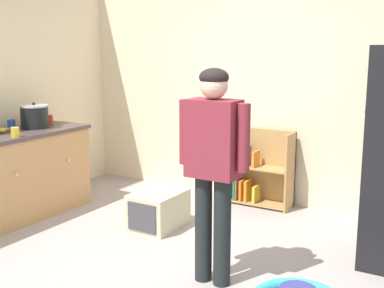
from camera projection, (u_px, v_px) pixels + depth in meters
The scene contains 11 objects.
ground_plane at pixel (170, 283), 3.89m from camera, with size 12.00×12.00×0.00m, color #A69D9C.
back_wall at pixel (286, 84), 5.58m from camera, with size 5.20×0.06×2.70m, color beige.
left_side_wall at pixel (10, 84), 5.63m from camera, with size 0.06×2.99×2.70m, color #F4E3BB.
bookshelf at pixel (253, 172), 5.76m from camera, with size 0.80×0.28×0.85m.
standing_person at pixel (213, 157), 3.72m from camera, with size 0.57×0.22×1.62m.
pet_carrier at pixel (158, 210), 5.03m from camera, with size 0.42×0.55×0.36m.
crock_pot at pixel (34, 116), 5.45m from camera, with size 0.29×0.29×0.28m.
banana_bunch at pixel (3, 130), 5.19m from camera, with size 0.15×0.16×0.04m.
yellow_cup at pixel (15, 132), 4.94m from camera, with size 0.08×0.08×0.10m, color yellow.
red_cup at pixel (49, 119), 5.77m from camera, with size 0.08×0.08×0.10m, color red.
blue_cup at pixel (11, 124), 5.42m from camera, with size 0.08×0.08×0.10m, color blue.
Camera 1 is at (2.00, -3.01, 1.79)m, focal length 47.83 mm.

